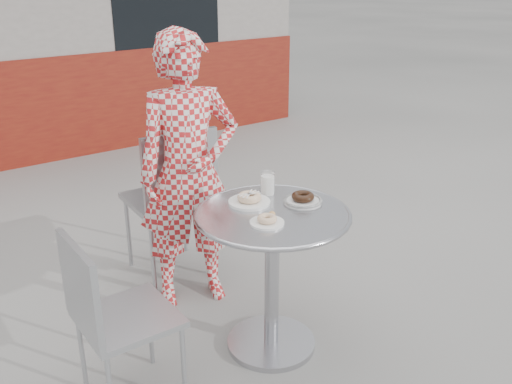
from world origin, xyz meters
TOP-DOWN VIEW (x-y plane):
  - ground at (0.00, 0.00)m, footprint 60.00×60.00m
  - bistro_table at (0.02, 0.03)m, footprint 0.73×0.73m
  - chair_far at (-0.02, 0.99)m, footprint 0.48×0.48m
  - chair_left at (-0.70, 0.10)m, footprint 0.39×0.39m
  - seated_person at (-0.05, 0.67)m, footprint 0.63×0.51m
  - plate_far at (-0.00, 0.18)m, footprint 0.20×0.20m
  - plate_near at (-0.07, -0.05)m, footprint 0.15×0.15m
  - plate_checker at (0.21, 0.04)m, footprint 0.19×0.19m
  - milk_cup at (0.14, 0.23)m, footprint 0.07×0.07m

SIDE VIEW (x-z plane):
  - ground at x=0.00m, z-range 0.00..0.00m
  - chair_left at x=-0.70m, z-range -0.16..0.65m
  - chair_far at x=-0.02m, z-range -0.18..0.77m
  - bistro_table at x=0.02m, z-range 0.19..0.93m
  - plate_near at x=-0.07m, z-range 0.73..0.77m
  - plate_checker at x=0.21m, z-range 0.73..0.78m
  - seated_person at x=-0.05m, z-range 0.00..1.52m
  - plate_far at x=0.00m, z-range 0.73..0.79m
  - milk_cup at x=0.14m, z-range 0.74..0.85m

